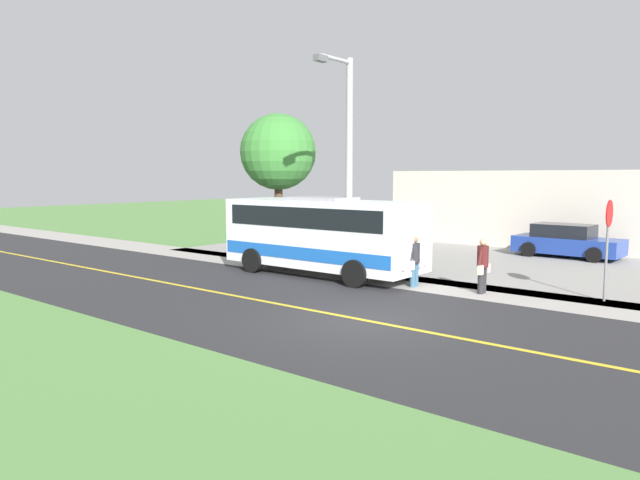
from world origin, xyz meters
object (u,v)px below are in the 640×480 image
stop_sign (608,233)px  pedestrian_waiting (415,260)px  shuttle_bus_front (323,232)px  tree_curbside (278,153)px  parked_car_near (567,242)px  street_light_pole (347,157)px  pedestrian_with_bags (483,264)px

stop_sign → pedestrian_waiting: bearing=-74.4°
shuttle_bus_front → tree_curbside: 6.35m
parked_car_near → stop_sign: bearing=22.1°
parked_car_near → shuttle_bus_front: bearing=-28.2°
shuttle_bus_front → street_light_pole: street_light_pole is taller
pedestrian_with_bags → tree_curbside: tree_curbside is taller
street_light_pole → parked_car_near: (-9.91, 4.66, -3.50)m
pedestrian_waiting → shuttle_bus_front: bearing=-88.7°
parked_car_near → street_light_pole: bearing=-25.2°
stop_sign → street_light_pole: (1.23, -8.19, 2.22)m
street_light_pole → stop_sign: bearing=98.5°
pedestrian_with_bags → parked_car_near: 9.82m
pedestrian_waiting → tree_curbside: tree_curbside is taller
pedestrian_with_bags → tree_curbside: size_ratio=0.27×
shuttle_bus_front → tree_curbside: bearing=-120.8°
stop_sign → parked_car_near: (-8.68, -3.53, -1.28)m
stop_sign → parked_car_near: bearing=-157.9°
tree_curbside → pedestrian_waiting: bearing=71.9°
shuttle_bus_front → pedestrian_waiting: 3.76m
tree_curbside → stop_sign: bearing=84.6°
parked_car_near → pedestrian_waiting: bearing=-10.0°
shuttle_bus_front → street_light_pole: bearing=112.0°
shuttle_bus_front → street_light_pole: size_ratio=1.00×
shuttle_bus_front → pedestrian_with_bags: size_ratio=4.51×
pedestrian_with_bags → parked_car_near: size_ratio=0.37×
pedestrian_waiting → stop_sign: (-1.48, 5.31, 1.09)m
street_light_pole → parked_car_near: bearing=154.8°
stop_sign → street_light_pole: street_light_pole is taller
shuttle_bus_front → stop_sign: 9.16m
stop_sign → parked_car_near: stop_sign is taller
pedestrian_with_bags → shuttle_bus_front: bearing=-85.8°
pedestrian_waiting → parked_car_near: 10.32m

